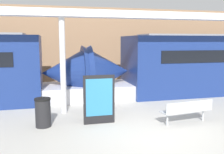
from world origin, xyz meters
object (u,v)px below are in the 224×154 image
bench_near (188,109)px  poster_board (99,99)px  support_column_near (63,66)px  trash_bin (43,112)px

bench_near → poster_board: 3.06m
bench_near → poster_board: (-2.95, 0.75, 0.35)m
poster_board → support_column_near: size_ratio=0.45×
bench_near → trash_bin: 4.90m
bench_near → support_column_near: (-4.07, 2.35, 1.36)m
poster_board → trash_bin: bearing=175.9°
support_column_near → bench_near: bearing=-30.1°
trash_bin → support_column_near: (0.76, 1.47, 1.39)m
poster_board → support_column_near: bearing=124.9°
trash_bin → support_column_near: bearing=62.9°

